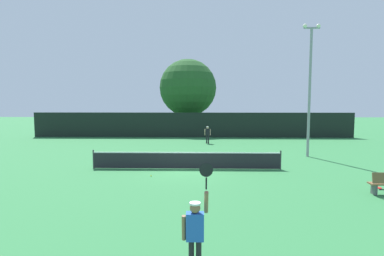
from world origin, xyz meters
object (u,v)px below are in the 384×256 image
at_px(parked_car_near, 170,126).
at_px(player_serving, 196,227).
at_px(large_tree, 188,88).
at_px(tennis_ball, 151,176).
at_px(spare_racket, 378,188).
at_px(parked_car_mid, 270,125).
at_px(light_pole, 310,83).
at_px(player_receiving, 208,133).

bearing_deg(parked_car_near, player_serving, -83.20).
relative_size(player_serving, large_tree, 0.27).
bearing_deg(large_tree, parked_car_near, 152.68).
xyz_separation_m(tennis_ball, large_tree, (1.06, 22.38, 5.53)).
xyz_separation_m(player_serving, parked_car_near, (-3.66, 32.32, -0.31)).
xyz_separation_m(tennis_ball, parked_car_near, (-1.29, 23.60, 0.74)).
distance_m(spare_racket, large_tree, 26.54).
xyz_separation_m(spare_racket, parked_car_near, (-11.63, 25.46, 0.76)).
distance_m(large_tree, parked_car_mid, 11.91).
distance_m(tennis_ball, spare_racket, 10.51).
bearing_deg(spare_racket, light_pole, 92.34).
distance_m(spare_racket, parked_car_near, 28.00).
distance_m(spare_racket, light_pole, 9.27).
relative_size(light_pole, parked_car_mid, 2.08).
relative_size(spare_racket, large_tree, 0.06).
bearing_deg(player_serving, large_tree, 92.40).
height_order(player_receiving, light_pole, light_pole).
xyz_separation_m(light_pole, parked_car_near, (-11.31, 17.71, -4.32)).
bearing_deg(player_receiving, spare_racket, 116.58).
height_order(player_receiving, large_tree, large_tree).
distance_m(player_receiving, tennis_ball, 12.80).
distance_m(spare_racket, parked_car_mid, 26.43).
relative_size(light_pole, parked_car_near, 2.15).
relative_size(spare_racket, parked_car_mid, 0.12).
bearing_deg(parked_car_mid, spare_racket, -88.03).
distance_m(player_serving, spare_racket, 10.57).
bearing_deg(large_tree, player_receiving, -77.81).
xyz_separation_m(player_serving, spare_racket, (7.97, 6.86, -1.06)).
xyz_separation_m(light_pole, large_tree, (-8.96, 16.49, 0.47)).
distance_m(light_pole, parked_car_near, 21.45).
height_order(player_serving, spare_racket, player_serving).
height_order(light_pole, large_tree, large_tree).
height_order(spare_racket, large_tree, large_tree).
distance_m(light_pole, parked_car_mid, 19.20).
distance_m(player_serving, tennis_ball, 9.10).
xyz_separation_m(large_tree, parked_car_near, (-2.35, 1.22, -4.79)).
distance_m(player_receiving, parked_car_mid, 14.86).
xyz_separation_m(player_receiving, tennis_ball, (-3.23, -12.35, -0.92)).
bearing_deg(parked_car_near, light_pole, -57.08).
relative_size(player_serving, light_pole, 0.27).
bearing_deg(player_receiving, player_serving, 87.66).
relative_size(spare_racket, light_pole, 0.06).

